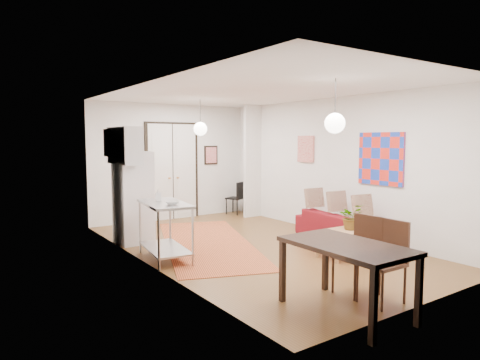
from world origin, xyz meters
TOP-DOWN VIEW (x-y plane):
  - floor at (0.00, 0.00)m, footprint 7.00×7.00m
  - ceiling at (0.00, 0.00)m, footprint 4.20×7.00m
  - wall_back at (0.00, 3.50)m, footprint 4.20×0.02m
  - wall_front at (0.00, -3.50)m, footprint 4.20×0.02m
  - wall_left at (-2.10, 0.00)m, footprint 0.02×7.00m
  - wall_right at (2.10, 0.00)m, footprint 0.02×7.00m
  - double_doors at (0.00, 3.46)m, footprint 1.44×0.06m
  - stub_partition at (1.85, 2.55)m, footprint 0.50×0.10m
  - wall_cabinet at (-1.92, 1.50)m, footprint 0.35×1.00m
  - painting_popart at (2.08, -1.25)m, footprint 0.05×1.00m
  - painting_abstract at (2.08, 0.80)m, footprint 0.05×0.50m
  - poster_back at (1.15, 3.47)m, footprint 0.40×0.03m
  - print_left at (-2.07, 2.00)m, footprint 0.03×0.44m
  - pendant_back at (0.00, 2.00)m, footprint 0.30×0.30m
  - pendant_front at (0.00, -2.00)m, footprint 0.30×0.30m
  - kilim_rug at (-0.59, 0.71)m, footprint 2.97×4.52m
  - sofa at (1.65, -0.65)m, footprint 2.08×1.05m
  - coffee_table at (0.92, -1.46)m, footprint 1.04×0.60m
  - potted_plant at (1.02, -1.46)m, footprint 0.41×0.36m
  - kitchen_counter at (-1.75, 0.12)m, footprint 0.80×1.34m
  - bowl at (-1.75, -0.18)m, footprint 0.28×0.28m
  - soap_bottle at (-1.75, 0.37)m, footprint 0.11×0.12m
  - fridge at (-1.75, 1.56)m, footprint 0.65×0.65m
  - dining_table at (-0.98, -3.13)m, footprint 0.87×1.50m
  - dining_chair_near at (-0.38, -2.68)m, footprint 0.49×0.69m
  - dining_chair_far at (-0.38, -3.05)m, footprint 0.49×0.69m
  - black_side_chair at (1.71, 3.23)m, footprint 0.53×0.55m

SIDE VIEW (x-z plane):
  - floor at x=0.00m, z-range 0.00..0.00m
  - kilim_rug at x=-0.59m, z-range 0.00..0.01m
  - sofa at x=1.65m, z-range 0.00..0.58m
  - coffee_table at x=0.92m, z-range 0.17..0.62m
  - black_side_chair at x=1.71m, z-range 0.07..0.95m
  - dining_chair_near at x=-0.38m, z-range 0.08..1.10m
  - dining_chair_far at x=-0.38m, z-range 0.08..1.10m
  - kitchen_counter at x=-1.75m, z-range 0.15..1.12m
  - potted_plant at x=1.02m, z-range 0.46..0.90m
  - dining_table at x=-0.98m, z-range 0.32..1.14m
  - fridge at x=-1.75m, z-range 0.00..1.78m
  - bowl at x=-1.75m, z-range 0.97..1.03m
  - soap_bottle at x=-1.75m, z-range 0.97..1.17m
  - double_doors at x=0.00m, z-range -0.05..2.45m
  - wall_back at x=0.00m, z-range 0.00..2.90m
  - wall_front at x=0.00m, z-range 0.00..2.90m
  - wall_left at x=-2.10m, z-range 0.00..2.90m
  - wall_right at x=2.10m, z-range 0.00..2.90m
  - stub_partition at x=1.85m, z-range 0.00..2.90m
  - poster_back at x=1.15m, z-range 1.35..1.85m
  - painting_popart at x=2.08m, z-range 1.15..2.15m
  - painting_abstract at x=2.08m, z-range 1.50..2.10m
  - wall_cabinet at x=-1.92m, z-range 1.55..2.25m
  - print_left at x=-2.07m, z-range 1.68..2.22m
  - pendant_back at x=0.00m, z-range 1.85..2.65m
  - pendant_front at x=0.00m, z-range 1.85..2.65m
  - ceiling at x=0.00m, z-range 2.89..2.91m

